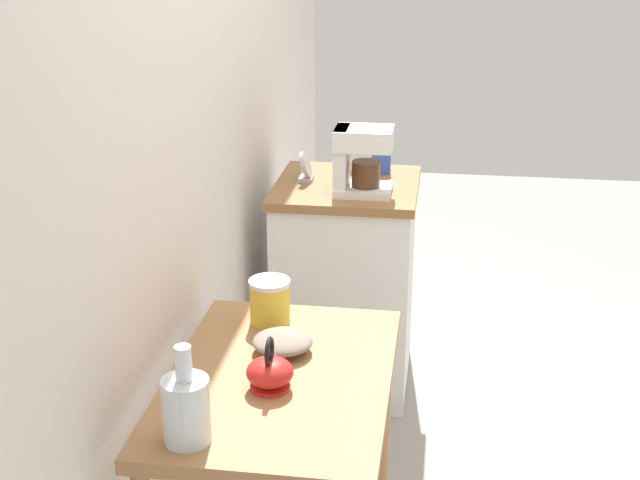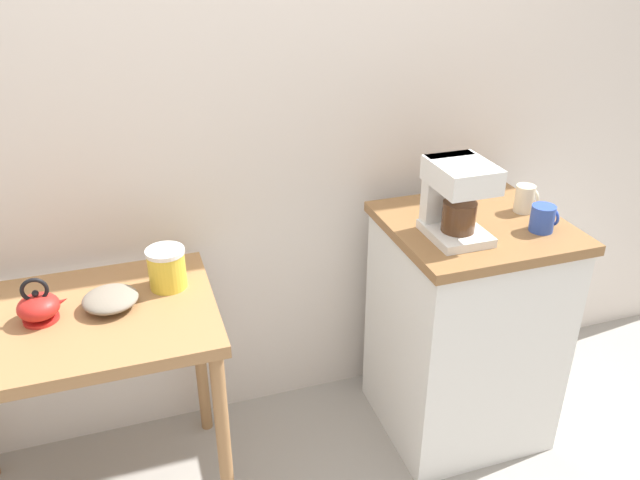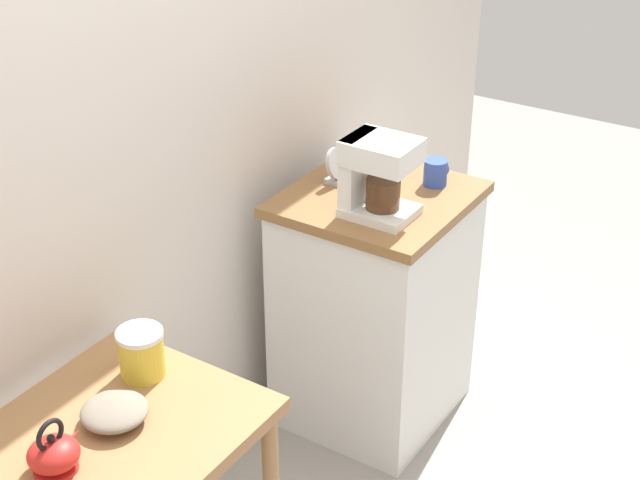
{
  "view_description": "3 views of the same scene",
  "coord_description": "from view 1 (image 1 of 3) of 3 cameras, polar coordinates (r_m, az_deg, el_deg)",
  "views": [
    {
      "loc": [
        -2.67,
        -0.34,
        1.92
      ],
      "look_at": [
        -0.06,
        0.04,
        0.93
      ],
      "focal_mm": 48.92,
      "sensor_mm": 36.0,
      "label": 1
    },
    {
      "loc": [
        -0.45,
        -1.67,
        1.85
      ],
      "look_at": [
        0.11,
        0.03,
        0.92
      ],
      "focal_mm": 35.66,
      "sensor_mm": 36.0,
      "label": 2
    },
    {
      "loc": [
        -1.81,
        -1.33,
        2.29
      ],
      "look_at": [
        0.25,
        -0.01,
        0.94
      ],
      "focal_mm": 53.23,
      "sensor_mm": 36.0,
      "label": 3
    }
  ],
  "objects": [
    {
      "name": "teakettle",
      "position": [
        2.25,
        -3.29,
        -8.59
      ],
      "size": [
        0.15,
        0.12,
        0.14
      ],
      "color": "red",
      "rests_on": "wooden_table"
    },
    {
      "name": "table_clock",
      "position": [
        3.54,
        -0.92,
        4.74
      ],
      "size": [
        0.11,
        0.06,
        0.12
      ],
      "color": "#B2B5BA",
      "rests_on": "kitchen_counter"
    },
    {
      "name": "bowl_stoneware",
      "position": [
        2.43,
        -2.46,
        -6.67
      ],
      "size": [
        0.17,
        0.17,
        0.05
      ],
      "color": "gray",
      "rests_on": "wooden_table"
    },
    {
      "name": "coffee_maker",
      "position": [
        3.36,
        2.5,
        5.37
      ],
      "size": [
        0.18,
        0.22,
        0.26
      ],
      "color": "white",
      "rests_on": "kitchen_counter"
    },
    {
      "name": "kitchen_counter",
      "position": [
        3.68,
        1.69,
        -2.92
      ],
      "size": [
        0.61,
        0.57,
        0.9
      ],
      "color": "white",
      "rests_on": "ground_plane"
    },
    {
      "name": "mug_small_cream",
      "position": [
        3.72,
        1.7,
        5.4
      ],
      "size": [
        0.08,
        0.07,
        0.1
      ],
      "color": "beige",
      "rests_on": "kitchen_counter"
    },
    {
      "name": "wooden_table",
      "position": [
        2.39,
        -2.6,
        -10.95
      ],
      "size": [
        0.87,
        0.59,
        0.78
      ],
      "color": "#9E7044",
      "rests_on": "ground_plane"
    },
    {
      "name": "mug_blue",
      "position": [
        3.67,
        4.03,
        5.09
      ],
      "size": [
        0.09,
        0.08,
        0.09
      ],
      "color": "#2D4CAD",
      "rests_on": "kitchen_counter"
    },
    {
      "name": "ground_plane",
      "position": [
        3.3,
        0.93,
        -14.93
      ],
      "size": [
        8.0,
        8.0,
        0.0
      ],
      "primitive_type": "plane",
      "color": "gray"
    },
    {
      "name": "glass_carafe_vase",
      "position": [
        2.04,
        -8.75,
        -10.79
      ],
      "size": [
        0.11,
        0.11,
        0.24
      ],
      "color": "silver",
      "rests_on": "wooden_table"
    },
    {
      "name": "back_wall",
      "position": [
        2.93,
        -7.86,
        10.2
      ],
      "size": [
        4.4,
        0.1,
        2.8
      ],
      "primitive_type": "cube",
      "color": "silver",
      "rests_on": "ground_plane"
    },
    {
      "name": "canister_enamel",
      "position": [
        2.59,
        -3.3,
        -4.0
      ],
      "size": [
        0.12,
        0.12,
        0.13
      ],
      "color": "gold",
      "rests_on": "wooden_table"
    }
  ]
}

